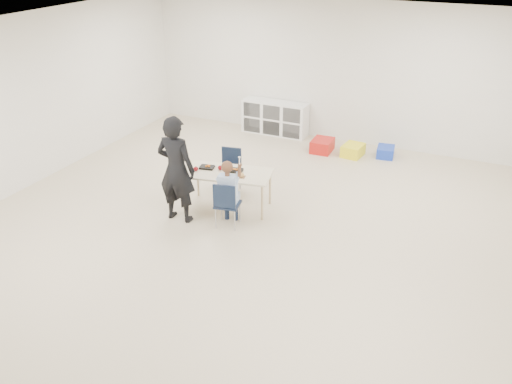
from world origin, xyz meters
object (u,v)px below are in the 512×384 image
at_px(child, 227,190).
at_px(adult, 176,169).
at_px(cubby_shelf, 275,118).
at_px(chair_near, 228,203).
at_px(table, 229,190).

height_order(child, adult, adult).
distance_m(child, cubby_shelf, 4.04).
bearing_deg(chair_near, table, 105.21).
xyz_separation_m(table, cubby_shelf, (-0.67, 3.42, 0.04)).
xyz_separation_m(table, adult, (-0.51, -0.64, 0.51)).
bearing_deg(adult, child, -171.72).
relative_size(table, chair_near, 1.96).
distance_m(cubby_shelf, adult, 4.09).
xyz_separation_m(child, cubby_shelf, (-0.92, 3.93, -0.22)).
relative_size(table, child, 1.24).
bearing_deg(child, adult, 178.57).
bearing_deg(cubby_shelf, adult, -87.81).
relative_size(child, adult, 0.70).
distance_m(chair_near, child, 0.21).
bearing_deg(cubby_shelf, table, -78.93).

